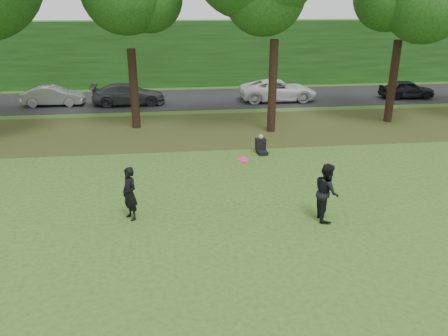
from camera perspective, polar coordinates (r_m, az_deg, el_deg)
name	(u,v)px	position (r m, az deg, el deg)	size (l,w,h in m)	color
ground	(223,271)	(11.20, -0.10, -13.27)	(120.00, 120.00, 0.00)	#315219
leaf_litter	(193,130)	(23.11, -4.01, 4.97)	(60.00, 7.00, 0.01)	#423817
street	(187,99)	(30.88, -4.87, 8.98)	(70.00, 7.00, 0.02)	black
far_hedge	(183,53)	(36.43, -5.41, 14.72)	(70.00, 3.00, 5.00)	#1B3E11
player_left	(130,194)	(13.58, -12.22, -3.29)	(0.61, 0.40, 1.68)	black
player_right	(327,192)	(13.61, 13.25, -3.04)	(0.88, 0.68, 1.81)	black
parked_cars	(181,93)	(29.32, -5.66, 9.69)	(36.38, 2.60, 1.43)	black
frisbee	(244,160)	(12.58, 2.56, 1.07)	(0.32, 0.32, 0.11)	#FE156E
seated_person	(261,146)	(19.49, 4.86, 2.88)	(0.47, 0.76, 0.83)	black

